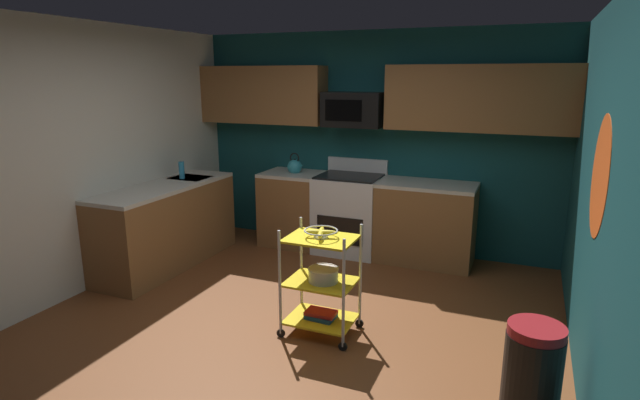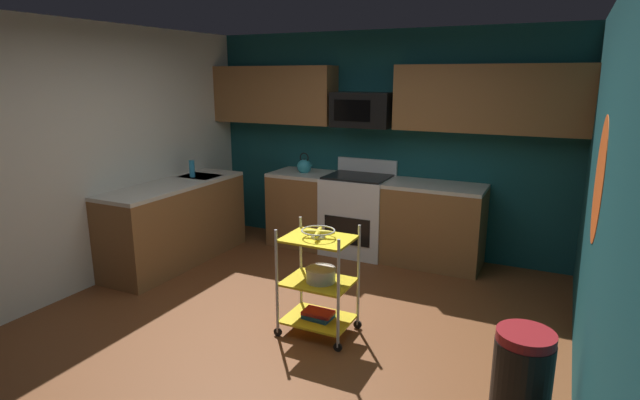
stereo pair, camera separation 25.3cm
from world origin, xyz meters
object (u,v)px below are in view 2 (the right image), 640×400
object	(u,v)px
oven_range	(358,213)
rolling_cart	(318,282)
kettle	(304,166)
microwave	(363,110)
fruit_bowl	(318,232)
trash_can	(521,383)
dish_soap_bottle	(192,169)
mixing_bowl_large	(321,274)
book_stack	(318,315)

from	to	relation	value
oven_range	rolling_cart	xyz separation A→B (m)	(0.46, -2.00, -0.02)
rolling_cart	kettle	bearing A→B (deg)	120.61
microwave	fruit_bowl	bearing A→B (deg)	-77.58
oven_range	microwave	xyz separation A→B (m)	(-0.00, 0.10, 1.22)
oven_range	trash_can	size ratio (longest dim) A/B	1.67
oven_range	dish_soap_bottle	distance (m)	2.03
oven_range	trash_can	bearing A→B (deg)	-51.06
trash_can	kettle	bearing A→B (deg)	137.46
mixing_bowl_large	dish_soap_bottle	size ratio (longest dim) A/B	1.26
rolling_cart	trash_can	xyz separation A→B (m)	(1.61, -0.56, -0.13)
oven_range	kettle	world-z (taller)	kettle
rolling_cart	book_stack	bearing A→B (deg)	14.04
rolling_cart	mixing_bowl_large	world-z (taller)	rolling_cart
mixing_bowl_large	trash_can	size ratio (longest dim) A/B	0.38
book_stack	trash_can	world-z (taller)	trash_can
rolling_cart	fruit_bowl	size ratio (longest dim) A/B	3.36
dish_soap_bottle	trash_can	bearing A→B (deg)	-24.08
oven_range	trash_can	world-z (taller)	oven_range
rolling_cart	fruit_bowl	bearing A→B (deg)	-26.57
mixing_bowl_large	kettle	world-z (taller)	kettle
rolling_cart	dish_soap_bottle	size ratio (longest dim) A/B	4.57
book_stack	fruit_bowl	bearing A→B (deg)	-90.00
mixing_bowl_large	dish_soap_bottle	bearing A→B (deg)	152.90
trash_can	microwave	bearing A→B (deg)	127.83
rolling_cart	kettle	world-z (taller)	kettle
microwave	kettle	xyz separation A→B (m)	(-0.72, -0.11, -0.70)
rolling_cart	dish_soap_bottle	world-z (taller)	dish_soap_bottle
dish_soap_bottle	trash_can	size ratio (longest dim) A/B	0.30
microwave	oven_range	bearing A→B (deg)	-89.74
mixing_bowl_large	dish_soap_bottle	xyz separation A→B (m)	(-2.25, 1.15, 0.50)
oven_range	book_stack	distance (m)	2.08
mixing_bowl_large	dish_soap_bottle	world-z (taller)	dish_soap_bottle
microwave	book_stack	world-z (taller)	microwave
fruit_bowl	book_stack	distance (m)	0.72
kettle	book_stack	bearing A→B (deg)	-59.39
fruit_bowl	book_stack	xyz separation A→B (m)	(0.00, 0.00, -0.72)
mixing_bowl_large	book_stack	xyz separation A→B (m)	(-0.02, 0.00, -0.36)
trash_can	fruit_bowl	bearing A→B (deg)	160.71
book_stack	mixing_bowl_large	bearing A→B (deg)	-0.00
book_stack	kettle	bearing A→B (deg)	120.61
fruit_bowl	book_stack	bearing A→B (deg)	90.00
kettle	trash_can	distance (m)	3.85
oven_range	kettle	xyz separation A→B (m)	(-0.72, -0.00, 0.52)
rolling_cart	kettle	xyz separation A→B (m)	(-1.18, 2.00, 0.54)
mixing_bowl_large	trash_can	distance (m)	1.70
rolling_cart	book_stack	xyz separation A→B (m)	(0.00, 0.00, -0.29)
book_stack	dish_soap_bottle	distance (m)	2.65
microwave	dish_soap_bottle	world-z (taller)	microwave
microwave	rolling_cart	distance (m)	2.49
mixing_bowl_large	fruit_bowl	bearing A→B (deg)	-180.00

